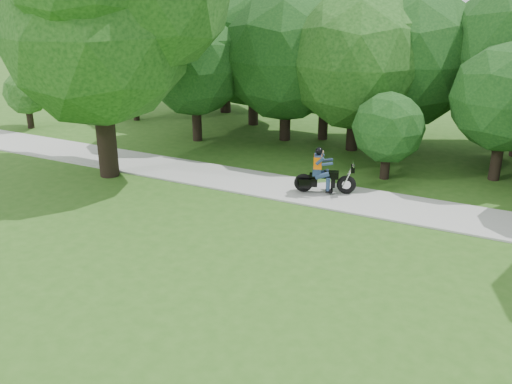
% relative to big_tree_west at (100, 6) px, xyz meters
% --- Properties ---
extents(ground, '(100.00, 100.00, 0.00)m').
position_rel_big_tree_west_xyz_m(ground, '(10.54, -6.85, -5.76)').
color(ground, '#2C5919').
rests_on(ground, ground).
extents(walkway, '(60.00, 2.20, 0.06)m').
position_rel_big_tree_west_xyz_m(walkway, '(10.54, 1.15, -5.73)').
color(walkway, '#ACACA6').
rests_on(walkway, ground).
extents(big_tree_west, '(8.64, 6.56, 9.96)m').
position_rel_big_tree_west_xyz_m(big_tree_west, '(0.00, 0.00, 0.00)').
color(big_tree_west, black).
rests_on(big_tree_west, ground).
extents(touring_motorcycle, '(1.96, 1.07, 1.54)m').
position_rel_big_tree_west_xyz_m(touring_motorcycle, '(7.45, 1.21, -5.14)').
color(touring_motorcycle, black).
rests_on(touring_motorcycle, walkway).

